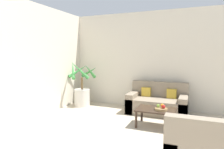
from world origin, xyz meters
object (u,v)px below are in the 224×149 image
(apple_red, at_px, (163,107))
(orange_fruit, at_px, (162,106))
(potted_palm, at_px, (82,91))
(sofa_loveseat, at_px, (157,103))
(ottoman, at_px, (197,135))
(fruit_bowl, at_px, (161,109))
(coffee_table, at_px, (156,111))
(apple_green, at_px, (158,106))

(apple_red, bearing_deg, orange_fruit, 111.56)
(potted_palm, distance_m, sofa_loveseat, 2.18)
(apple_red, xyz_separation_m, ottoman, (0.64, -0.59, -0.26))
(fruit_bowl, bearing_deg, orange_fruit, 80.44)
(coffee_table, height_order, apple_green, apple_green)
(sofa_loveseat, relative_size, orange_fruit, 19.68)
(sofa_loveseat, xyz_separation_m, apple_red, (0.30, -1.07, 0.20))
(fruit_bowl, relative_size, orange_fruit, 3.39)
(potted_palm, relative_size, ottoman, 2.16)
(sofa_loveseat, height_order, fruit_bowl, sofa_loveseat)
(potted_palm, relative_size, apple_green, 19.97)
(orange_fruit, bearing_deg, fruit_bowl, -99.56)
(orange_fruit, bearing_deg, apple_green, -158.28)
(sofa_loveseat, relative_size, coffee_table, 1.83)
(orange_fruit, bearing_deg, sofa_loveseat, 105.14)
(apple_red, bearing_deg, fruit_bowl, 164.12)
(potted_palm, bearing_deg, fruit_bowl, -21.15)
(apple_green, bearing_deg, orange_fruit, 21.72)
(coffee_table, xyz_separation_m, orange_fruit, (0.13, 0.03, 0.13))
(apple_green, bearing_deg, fruit_bowl, -30.76)
(coffee_table, xyz_separation_m, apple_red, (0.16, -0.06, 0.13))
(sofa_loveseat, relative_size, apple_green, 21.93)
(apple_red, bearing_deg, coffee_table, 159.10)
(ottoman, bearing_deg, apple_red, 137.22)
(apple_red, height_order, orange_fruit, apple_red)
(coffee_table, height_order, fruit_bowl, fruit_bowl)
(sofa_loveseat, bearing_deg, fruit_bowl, -76.49)
(fruit_bowl, relative_size, ottoman, 0.41)
(fruit_bowl, distance_m, apple_red, 0.08)
(sofa_loveseat, bearing_deg, apple_green, -79.67)
(apple_red, distance_m, ottoman, 0.90)
(apple_green, xyz_separation_m, orange_fruit, (0.08, 0.03, 0.00))
(potted_palm, distance_m, coffee_table, 2.48)
(potted_palm, xyz_separation_m, apple_green, (2.36, -0.90, 0.01))
(sofa_loveseat, height_order, ottoman, sofa_loveseat)
(potted_palm, bearing_deg, sofa_loveseat, 3.19)
(coffee_table, bearing_deg, sofa_loveseat, 97.92)
(coffee_table, xyz_separation_m, ottoman, (0.80, -0.65, -0.13))
(sofa_loveseat, xyz_separation_m, ottoman, (0.94, -1.66, -0.06))
(apple_green, bearing_deg, apple_red, -25.17)
(sofa_loveseat, height_order, orange_fruit, sofa_loveseat)
(apple_red, relative_size, orange_fruit, 1.04)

